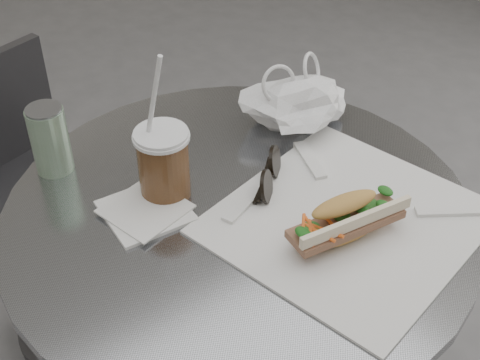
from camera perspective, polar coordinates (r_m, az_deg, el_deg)
cafe_table at (r=1.27m, az=-0.09°, el=-11.78°), size 0.76×0.76×0.74m
chair_far at (r=1.69m, az=-15.55°, el=-4.02°), size 0.40×0.43×0.75m
sandwich_paper at (r=1.06m, az=9.21°, el=-3.41°), size 0.45×0.43×0.00m
banh_mi at (r=1.00m, az=8.95°, el=-3.38°), size 0.24×0.12×0.08m
iced_coffee at (r=1.07m, az=-6.56°, el=1.49°), size 0.09×0.09×0.26m
sunglasses at (r=1.10m, az=2.49°, el=0.36°), size 0.11×0.10×0.06m
plastic_bag at (r=1.23m, az=5.16°, el=6.40°), size 0.22×0.18×0.10m
napkin_stack at (r=1.07m, az=-8.07°, el=-2.58°), size 0.14×0.14×0.01m
drink_can at (r=1.16m, az=-15.93°, el=3.35°), size 0.06×0.06×0.12m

